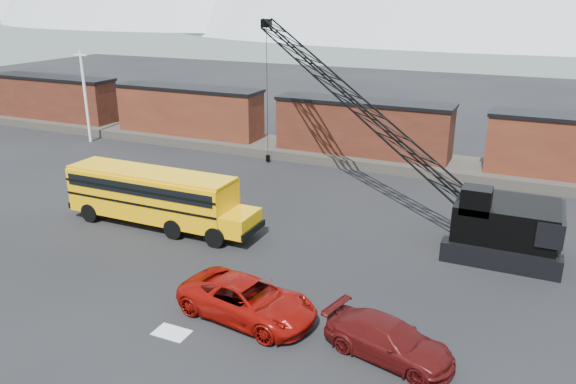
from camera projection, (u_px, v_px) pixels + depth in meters
name	position (u px, v px, depth m)	size (l,w,h in m)	color
ground	(215.00, 285.00, 25.45)	(160.00, 160.00, 0.00)	black
gravel_berm	(361.00, 157.00, 44.23)	(120.00, 5.00, 0.70)	#423D36
boxcar_west_far	(54.00, 98.00, 55.94)	(13.70, 3.10, 4.17)	#542117
boxcar_west_near	(189.00, 110.00, 49.68)	(13.70, 3.10, 4.17)	#4B1C15
boxcar_mid	(363.00, 127.00, 43.43)	(13.70, 3.10, 4.17)	#542117
utility_pole	(85.00, 95.00, 48.91)	(1.40, 0.24, 8.00)	silver
snow_patch	(172.00, 333.00, 21.82)	(1.40, 0.90, 0.02)	silver
school_bus	(157.00, 196.00, 31.40)	(11.65, 2.65, 3.19)	#EEA505
red_pickup	(248.00, 300.00, 22.61)	(2.69, 5.83, 1.62)	#8A0B06
maroon_suv	(389.00, 340.00, 20.16)	(1.98, 4.87, 1.41)	#480C0C
crawler_crane	(352.00, 99.00, 34.43)	(21.39, 12.51, 10.99)	black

